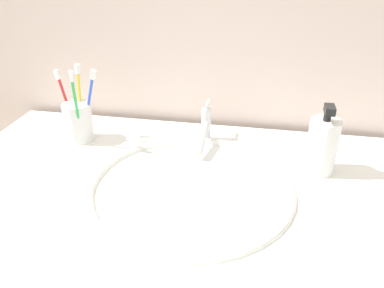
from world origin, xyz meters
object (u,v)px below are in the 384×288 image
faucet (205,129)px  toothbrush_green (76,104)px  toothbrush_blue (89,101)px  toothbrush_red (66,99)px  soap_dispenser (322,146)px  toothbrush_cup (78,122)px  toothbrush_yellow (80,96)px

faucet → toothbrush_green: (-0.30, -0.07, 0.08)m
toothbrush_blue → toothbrush_red: size_ratio=1.07×
toothbrush_blue → soap_dispenser: (0.56, -0.05, -0.04)m
toothbrush_green → faucet: bearing=14.0°
toothbrush_cup → toothbrush_red: 0.07m
toothbrush_green → toothbrush_yellow: (-0.02, 0.06, -0.00)m
toothbrush_red → toothbrush_yellow: (0.04, 0.00, 0.01)m
toothbrush_yellow → soap_dispenser: toothbrush_yellow is taller
faucet → toothbrush_red: (-0.35, -0.02, 0.06)m
toothbrush_red → toothbrush_yellow: 0.04m
faucet → toothbrush_blue: toothbrush_blue is taller
toothbrush_cup → soap_dispenser: size_ratio=0.61×
faucet → soap_dispenser: soap_dispenser is taller
toothbrush_blue → toothbrush_yellow: bearing=153.1°
faucet → soap_dispenser: (0.27, -0.08, 0.02)m
toothbrush_yellow → toothbrush_cup: bearing=-101.9°
faucet → soap_dispenser: bearing=-17.2°
toothbrush_green → soap_dispenser: (0.57, -0.01, -0.05)m
toothbrush_blue → toothbrush_yellow: 0.04m
toothbrush_green → toothbrush_red: bearing=135.7°
faucet → toothbrush_yellow: size_ratio=0.83×
toothbrush_blue → toothbrush_red: (-0.07, 0.01, -0.01)m
faucet → toothbrush_cup: (-0.32, -0.04, 0.01)m
toothbrush_green → soap_dispenser: bearing=-1.0°
toothbrush_red → toothbrush_green: size_ratio=0.87×
toothbrush_blue → soap_dispenser: 0.56m
soap_dispenser → toothbrush_blue: bearing=174.9°
toothbrush_cup → toothbrush_red: bearing=154.2°
soap_dispenser → toothbrush_green: bearing=179.0°
toothbrush_red → faucet: bearing=3.3°
toothbrush_red → toothbrush_cup: bearing=-25.8°
toothbrush_blue → toothbrush_green: size_ratio=0.93×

